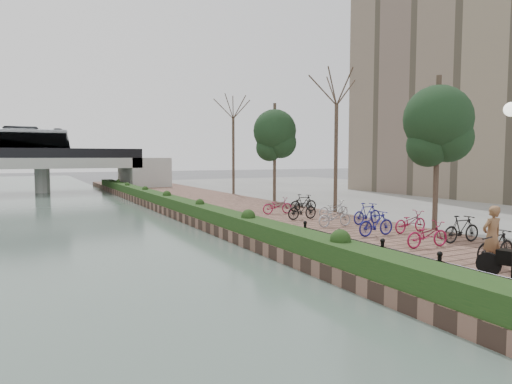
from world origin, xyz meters
TOP-DOWN VIEW (x-y plane):
  - promenade at (4.00, 17.50)m, footprint 8.00×75.00m
  - inland_pavement at (20.00, 17.50)m, footprint 24.00×75.00m
  - hedge at (0.60, 20.00)m, footprint 1.10×56.00m
  - chain_fence at (1.40, 2.00)m, footprint 0.10×14.10m
  - pedestrian at (4.00, 3.47)m, footprint 0.68×0.49m
  - bicycle_parking at (5.49, 8.91)m, footprint 2.40×17.32m
  - street_trees at (8.00, 12.68)m, footprint 3.20×37.12m

SIDE VIEW (x-z plane):
  - promenade at x=4.00m, z-range 0.00..0.50m
  - inland_pavement at x=20.00m, z-range 0.00..0.50m
  - hedge at x=0.60m, z-range 0.50..1.10m
  - chain_fence at x=1.40m, z-range 0.50..1.20m
  - bicycle_parking at x=5.49m, z-range 0.47..1.47m
  - pedestrian at x=4.00m, z-range 0.50..2.24m
  - street_trees at x=8.00m, z-range 0.29..7.09m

